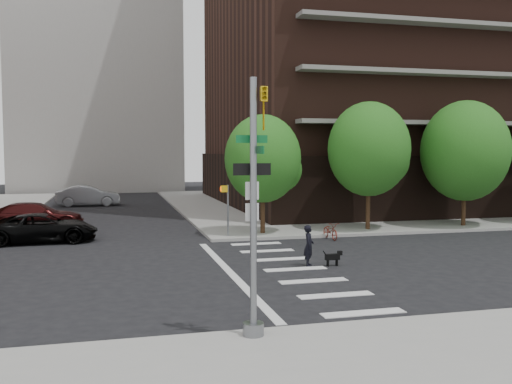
% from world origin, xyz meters
% --- Properties ---
extents(ground, '(120.00, 120.00, 0.00)m').
position_xyz_m(ground, '(0.00, 0.00, 0.00)').
color(ground, black).
rests_on(ground, ground).
extents(sidewalk_ne, '(39.00, 33.00, 0.15)m').
position_xyz_m(sidewalk_ne, '(20.50, 23.50, 0.07)').
color(sidewalk_ne, gray).
rests_on(sidewalk_ne, ground).
extents(crosswalk, '(3.85, 13.00, 0.01)m').
position_xyz_m(crosswalk, '(2.21, -0.00, 0.01)').
color(crosswalk, silver).
rests_on(crosswalk, ground).
extents(tree_a, '(4.00, 4.00, 5.90)m').
position_xyz_m(tree_a, '(4.00, 8.50, 4.04)').
color(tree_a, '#301E11').
rests_on(tree_a, sidewalk_ne).
extents(tree_b, '(4.50, 4.50, 6.65)m').
position_xyz_m(tree_b, '(10.00, 8.50, 4.54)').
color(tree_b, '#301E11').
rests_on(tree_b, sidewalk_ne).
extents(tree_c, '(5.00, 5.00, 6.80)m').
position_xyz_m(tree_c, '(16.00, 8.50, 4.45)').
color(tree_c, '#301E11').
rests_on(tree_c, sidewalk_ne).
extents(traffic_signal, '(0.90, 0.75, 6.00)m').
position_xyz_m(traffic_signal, '(-0.47, -7.49, 2.70)').
color(traffic_signal, slate).
rests_on(traffic_signal, sidewalk_s).
extents(pedestrian_signal, '(2.18, 0.67, 2.60)m').
position_xyz_m(pedestrian_signal, '(2.32, 7.92, 1.85)').
color(pedestrian_signal, slate).
rests_on(pedestrian_signal, sidewalk_ne).
extents(parked_car_black, '(2.48, 5.17, 1.42)m').
position_xyz_m(parked_car_black, '(-6.93, 9.00, 0.71)').
color(parked_car_black, black).
rests_on(parked_car_black, ground).
extents(parked_car_maroon, '(2.28, 5.29, 1.52)m').
position_xyz_m(parked_car_maroon, '(-7.87, 14.14, 0.76)').
color(parked_car_maroon, '#370F0F').
rests_on(parked_car_maroon, ground).
extents(parked_car_silver, '(1.84, 5.05, 1.65)m').
position_xyz_m(parked_car_silver, '(-5.50, 27.48, 0.83)').
color(parked_car_silver, gray).
rests_on(parked_car_silver, ground).
extents(scooter, '(0.63, 1.65, 0.86)m').
position_xyz_m(scooter, '(7.01, 6.50, 0.43)').
color(scooter, maroon).
rests_on(scooter, ground).
extents(dog_walker, '(0.69, 0.58, 1.60)m').
position_xyz_m(dog_walker, '(3.70, 0.45, 0.80)').
color(dog_walker, black).
rests_on(dog_walker, ground).
extents(dog, '(0.68, 0.19, 0.58)m').
position_xyz_m(dog, '(4.63, 0.23, 0.36)').
color(dog, black).
rests_on(dog, ground).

